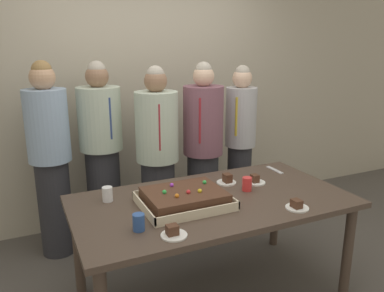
% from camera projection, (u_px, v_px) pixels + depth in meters
% --- Properties ---
extents(interior_back_panel, '(8.00, 0.12, 3.00)m').
position_uv_depth(interior_back_panel, '(140.00, 74.00, 3.84)').
color(interior_back_panel, '#B2A893').
rests_on(interior_back_panel, ground_plane).
extents(party_table, '(1.90, 1.00, 0.76)m').
position_uv_depth(party_table, '(212.00, 210.00, 2.65)').
color(party_table, '#47382D').
rests_on(party_table, ground_plane).
extents(sheet_cake, '(0.57, 0.46, 0.12)m').
position_uv_depth(sheet_cake, '(184.00, 198.00, 2.52)').
color(sheet_cake, beige).
rests_on(sheet_cake, party_table).
extents(plated_slice_near_left, '(0.15, 0.15, 0.08)m').
position_uv_depth(plated_slice_near_left, '(227.00, 180.00, 2.92)').
color(plated_slice_near_left, white).
rests_on(plated_slice_near_left, party_table).
extents(plated_slice_near_right, '(0.15, 0.15, 0.07)m').
position_uv_depth(plated_slice_near_right, '(173.00, 233.00, 2.12)').
color(plated_slice_near_right, white).
rests_on(plated_slice_near_right, party_table).
extents(plated_slice_far_left, '(0.15, 0.15, 0.06)m').
position_uv_depth(plated_slice_far_left, '(297.00, 206.00, 2.47)').
color(plated_slice_far_left, white).
rests_on(plated_slice_far_left, party_table).
extents(plated_slice_far_right, '(0.15, 0.15, 0.07)m').
position_uv_depth(plated_slice_far_right, '(255.00, 181.00, 2.92)').
color(plated_slice_far_right, white).
rests_on(plated_slice_far_right, party_table).
extents(drink_cup_nearest, '(0.07, 0.07, 0.10)m').
position_uv_depth(drink_cup_nearest, '(107.00, 194.00, 2.58)').
color(drink_cup_nearest, white).
rests_on(drink_cup_nearest, party_table).
extents(drink_cup_middle, '(0.07, 0.07, 0.10)m').
position_uv_depth(drink_cup_middle, '(247.00, 184.00, 2.77)').
color(drink_cup_middle, red).
rests_on(drink_cup_middle, party_table).
extents(drink_cup_far_end, '(0.07, 0.07, 0.10)m').
position_uv_depth(drink_cup_far_end, '(139.00, 222.00, 2.18)').
color(drink_cup_far_end, '#2D5199').
rests_on(drink_cup_far_end, party_table).
extents(cake_server_utensil, '(0.03, 0.20, 0.01)m').
position_uv_depth(cake_server_utensil, '(275.00, 170.00, 3.22)').
color(cake_server_utensil, silver).
rests_on(cake_server_utensil, party_table).
extents(person_serving_front, '(0.38, 0.38, 1.66)m').
position_uv_depth(person_serving_front, '(102.00, 153.00, 3.43)').
color(person_serving_front, '#28282D').
rests_on(person_serving_front, ground_plane).
extents(person_green_shirt_behind, '(0.37, 0.37, 1.64)m').
position_uv_depth(person_green_shirt_behind, '(203.00, 150.00, 3.56)').
color(person_green_shirt_behind, '#28282D').
rests_on(person_green_shirt_behind, ground_plane).
extents(person_striped_tie_right, '(0.30, 0.30, 1.60)m').
position_uv_depth(person_striped_tie_right, '(240.00, 143.00, 3.81)').
color(person_striped_tie_right, '#28282D').
rests_on(person_striped_tie_right, ground_plane).
extents(person_far_right_suit, '(0.35, 0.35, 1.67)m').
position_uv_depth(person_far_right_suit, '(50.00, 159.00, 3.20)').
color(person_far_right_suit, '#28282D').
rests_on(person_far_right_suit, ground_plane).
extents(person_left_edge_reaching, '(0.37, 0.37, 1.62)m').
position_uv_depth(person_left_edge_reaching, '(158.00, 157.00, 3.36)').
color(person_left_edge_reaching, '#28282D').
rests_on(person_left_edge_reaching, ground_plane).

